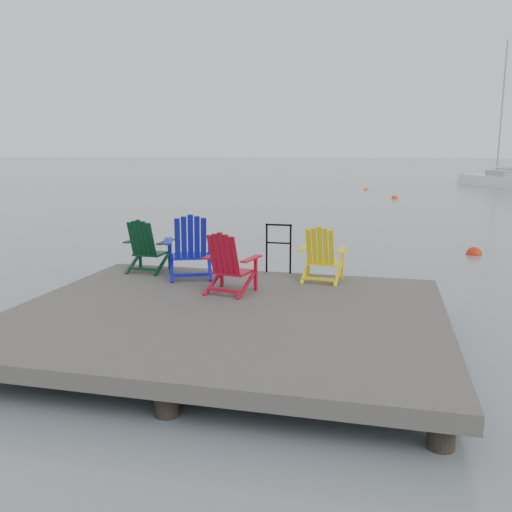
% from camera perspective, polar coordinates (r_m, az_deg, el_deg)
% --- Properties ---
extents(ground, '(400.00, 400.00, 0.00)m').
position_cam_1_polar(ground, '(7.82, -3.02, -9.12)').
color(ground, slate).
rests_on(ground, ground).
extents(dock, '(6.00, 5.00, 1.40)m').
position_cam_1_polar(dock, '(7.71, -3.05, -6.69)').
color(dock, '#2E2B29').
rests_on(dock, ground).
extents(handrail, '(0.48, 0.04, 0.90)m').
position_cam_1_polar(handrail, '(9.81, 2.39, 1.33)').
color(handrail, black).
rests_on(handrail, dock).
extents(chair_green, '(0.79, 0.73, 0.97)m').
position_cam_1_polar(chair_green, '(10.09, -11.43, 1.08)').
color(chair_green, '#09321A').
rests_on(chair_green, dock).
extents(chair_blue, '(1.08, 1.03, 1.12)m').
position_cam_1_polar(chair_blue, '(9.45, -6.92, 1.02)').
color(chair_blue, '#0E159A').
rests_on(chair_blue, dock).
extents(chair_red, '(0.87, 0.82, 0.97)m').
position_cam_1_polar(chair_red, '(8.39, -2.83, -0.69)').
color(chair_red, '#A60C22').
rests_on(chair_red, dock).
extents(chair_yellow, '(0.80, 0.75, 0.95)m').
position_cam_1_polar(chair_yellow, '(9.20, 6.96, 0.23)').
color(chair_yellow, yellow).
rests_on(chair_yellow, dock).
extents(sailboat_near, '(5.14, 8.01, 10.94)m').
position_cam_1_polar(sailboat_near, '(45.31, 24.23, 7.12)').
color(sailboat_near, white).
rests_on(sailboat_near, ground).
extents(buoy_a, '(0.41, 0.41, 0.41)m').
position_cam_1_polar(buoy_a, '(15.38, 21.96, 0.15)').
color(buoy_a, red).
rests_on(buoy_a, ground).
extents(buoy_b, '(0.37, 0.37, 0.37)m').
position_cam_1_polar(buoy_b, '(32.07, 14.38, 5.88)').
color(buoy_b, '#DB3E0C').
rests_on(buoy_b, ground).
extents(buoy_d, '(0.32, 0.32, 0.32)m').
position_cam_1_polar(buoy_d, '(38.66, 11.50, 6.83)').
color(buoy_d, '#F3560E').
rests_on(buoy_d, ground).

